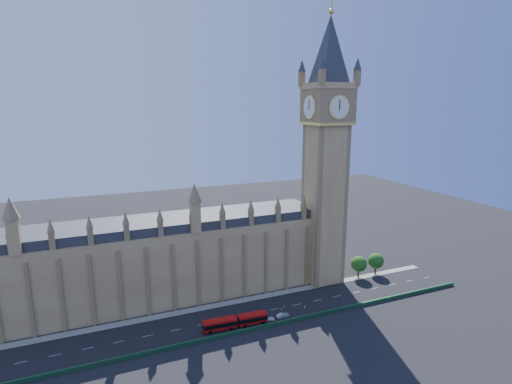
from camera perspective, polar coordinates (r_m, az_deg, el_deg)
name	(u,v)px	position (r m, az deg, el deg)	size (l,w,h in m)	color
ground	(240,317)	(130.83, -2.34, -17.35)	(400.00, 400.00, 0.00)	black
palace_westminster	(146,262)	(139.30, -15.44, -9.56)	(120.00, 20.00, 28.00)	#A77D51
elizabeth_tower	(327,135)	(143.36, 10.04, 8.08)	(20.59, 20.59, 105.00)	#A77D51
bridge_parapet	(250,329)	(123.27, -0.83, -19.05)	(160.00, 0.60, 1.20)	#1E4C2D
kerb_north	(230,303)	(138.67, -3.73, -15.50)	(160.00, 3.00, 0.16)	gray
tree_east_near	(359,263)	(159.39, 14.53, -9.84)	(6.00, 6.00, 8.50)	#382619
tree_east_far	(376,260)	(164.07, 16.80, -9.33)	(6.00, 6.00, 8.50)	#382619
red_bus	(235,322)	(124.79, -2.96, -18.02)	(19.72, 4.07, 3.33)	#B80C0C
car_grey	(246,319)	(128.33, -1.50, -17.62)	(1.65, 4.11, 1.40)	#393C40
car_silver	(283,315)	(130.23, 3.85, -17.17)	(1.49, 4.26, 1.40)	#A1A3A8
car_white	(268,319)	(128.13, 1.66, -17.69)	(1.87, 4.61, 1.34)	white
cone_a	(284,306)	(135.86, 4.06, -16.00)	(0.57, 0.57, 0.72)	black
cone_b	(305,307)	(136.02, 6.96, -16.01)	(0.65, 0.65, 0.79)	black
cone_c	(282,309)	(134.41, 3.72, -16.35)	(0.47, 0.47, 0.62)	black
cone_d	(334,297)	(143.72, 11.06, -14.55)	(0.43, 0.43, 0.63)	black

